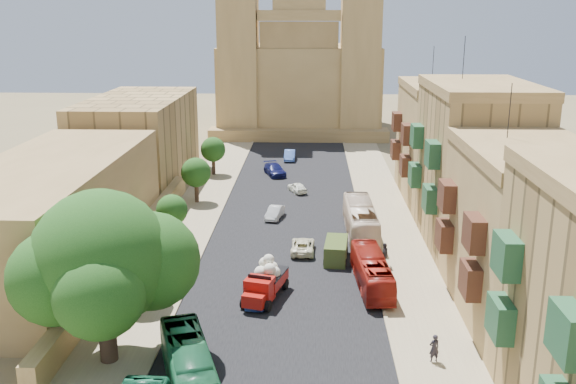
# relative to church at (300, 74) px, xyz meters

# --- Properties ---
(road_surface) EXTENTS (14.00, 140.00, 0.01)m
(road_surface) POSITION_rel_church_xyz_m (0.00, -48.61, -9.51)
(road_surface) COLOR black
(road_surface) RESTS_ON ground
(sidewalk_east) EXTENTS (5.00, 140.00, 0.01)m
(sidewalk_east) POSITION_rel_church_xyz_m (9.50, -48.61, -9.51)
(sidewalk_east) COLOR #928160
(sidewalk_east) RESTS_ON ground
(sidewalk_west) EXTENTS (5.00, 140.00, 0.01)m
(sidewalk_west) POSITION_rel_church_xyz_m (-9.50, -48.61, -9.51)
(sidewalk_west) COLOR #928160
(sidewalk_west) RESTS_ON ground
(kerb_east) EXTENTS (0.25, 140.00, 0.12)m
(kerb_east) POSITION_rel_church_xyz_m (7.00, -48.61, -9.46)
(kerb_east) COLOR #928160
(kerb_east) RESTS_ON ground
(kerb_west) EXTENTS (0.25, 140.00, 0.12)m
(kerb_west) POSITION_rel_church_xyz_m (-7.00, -48.61, -9.46)
(kerb_west) COLOR #928160
(kerb_west) RESTS_ON ground
(townhouse_b) EXTENTS (9.00, 14.00, 14.90)m
(townhouse_b) POSITION_rel_church_xyz_m (15.95, -67.61, -3.86)
(townhouse_b) COLOR #9C7B46
(townhouse_b) RESTS_ON ground
(townhouse_c) EXTENTS (9.00, 14.00, 17.40)m
(townhouse_c) POSITION_rel_church_xyz_m (15.95, -53.61, -2.61)
(townhouse_c) COLOR #A6834B
(townhouse_c) RESTS_ON ground
(townhouse_d) EXTENTS (9.00, 14.00, 15.90)m
(townhouse_d) POSITION_rel_church_xyz_m (15.95, -39.61, -3.36)
(townhouse_d) COLOR #9C7B46
(townhouse_d) RESTS_ON ground
(west_wall) EXTENTS (1.00, 40.00, 1.80)m
(west_wall) POSITION_rel_church_xyz_m (-12.50, -58.61, -8.62)
(west_wall) COLOR #9C7B46
(west_wall) RESTS_ON ground
(west_building_low) EXTENTS (10.00, 28.00, 8.40)m
(west_building_low) POSITION_rel_church_xyz_m (-18.00, -60.61, -5.32)
(west_building_low) COLOR olive
(west_building_low) RESTS_ON ground
(west_building_mid) EXTENTS (10.00, 22.00, 10.00)m
(west_building_mid) POSITION_rel_church_xyz_m (-18.00, -34.61, -4.52)
(west_building_mid) COLOR #A6834B
(west_building_mid) RESTS_ON ground
(church) EXTENTS (28.00, 22.50, 36.30)m
(church) POSITION_rel_church_xyz_m (0.00, 0.00, 0.00)
(church) COLOR #9C7B46
(church) RESTS_ON ground
(ficus_tree) EXTENTS (10.13, 9.32, 10.13)m
(ficus_tree) POSITION_rel_church_xyz_m (-9.41, -74.61, -3.53)
(ficus_tree) COLOR #3A281D
(ficus_tree) RESTS_ON ground
(street_tree_a) EXTENTS (3.61, 3.61, 5.55)m
(street_tree_a) POSITION_rel_church_xyz_m (-10.00, -66.61, -5.79)
(street_tree_a) COLOR #3A281D
(street_tree_a) RESTS_ON ground
(street_tree_b) EXTENTS (2.73, 2.73, 4.20)m
(street_tree_b) POSITION_rel_church_xyz_m (-10.00, -54.61, -6.71)
(street_tree_b) COLOR #3A281D
(street_tree_b) RESTS_ON ground
(street_tree_c) EXTENTS (3.11, 3.11, 4.78)m
(street_tree_c) POSITION_rel_church_xyz_m (-10.00, -42.61, -6.32)
(street_tree_c) COLOR #3A281D
(street_tree_c) RESTS_ON ground
(street_tree_d) EXTENTS (3.04, 3.04, 4.68)m
(street_tree_d) POSITION_rel_church_xyz_m (-10.00, -30.61, -6.39)
(street_tree_d) COLOR #3A281D
(street_tree_d) RESTS_ON ground
(red_truck) EXTENTS (3.19, 5.41, 3.00)m
(red_truck) POSITION_rel_church_xyz_m (-1.11, -66.02, -8.20)
(red_truck) COLOR #A3130C
(red_truck) RESTS_ON ground
(olive_pickup) EXTENTS (2.12, 4.09, 1.63)m
(olive_pickup) POSITION_rel_church_xyz_m (4.09, -58.61, -8.72)
(olive_pickup) COLOR #3D501E
(olive_pickup) RESTS_ON ground
(bus_green_north) EXTENTS (4.99, 9.47, 2.58)m
(bus_green_north) POSITION_rel_church_xyz_m (-4.24, -77.61, -8.23)
(bus_green_north) COLOR #1E663D
(bus_green_north) RESTS_ON ground
(bus_red_east) EXTENTS (2.61, 8.73, 2.40)m
(bus_red_east) POSITION_rel_church_xyz_m (6.50, -63.77, -8.32)
(bus_red_east) COLOR maroon
(bus_red_east) RESTS_ON ground
(bus_cream_east) EXTENTS (2.63, 10.42, 2.89)m
(bus_cream_east) POSITION_rel_church_xyz_m (6.50, -52.38, -8.07)
(bus_cream_east) COLOR beige
(bus_cream_east) RESTS_ON ground
(car_blue_a) EXTENTS (1.71, 3.62, 1.19)m
(car_blue_a) POSITION_rel_church_xyz_m (-1.56, -66.82, -8.92)
(car_blue_a) COLOR blue
(car_blue_a) RESTS_ON ground
(car_white_a) EXTENTS (1.87, 3.66, 1.15)m
(car_white_a) POSITION_rel_church_xyz_m (-1.47, -47.86, -8.94)
(car_white_a) COLOR silver
(car_white_a) RESTS_ON ground
(car_cream) EXTENTS (1.97, 4.12, 1.13)m
(car_cream) POSITION_rel_church_xyz_m (1.39, -56.93, -8.95)
(car_cream) COLOR beige
(car_cream) RESTS_ON ground
(car_dkblue) EXTENTS (3.37, 5.15, 1.39)m
(car_dkblue) POSITION_rel_church_xyz_m (-2.44, -30.70, -8.82)
(car_dkblue) COLOR #0C1042
(car_dkblue) RESTS_ON ground
(car_white_b) EXTENTS (2.51, 3.54, 1.12)m
(car_white_b) POSITION_rel_church_xyz_m (0.50, -38.39, -8.96)
(car_white_b) COLOR white
(car_white_b) RESTS_ON ground
(car_blue_b) EXTENTS (1.44, 4.07, 1.34)m
(car_blue_b) POSITION_rel_church_xyz_m (-0.89, -22.23, -8.85)
(car_blue_b) COLOR #4C75D2
(car_blue_b) RESTS_ON ground
(pedestrian_a) EXTENTS (0.72, 0.58, 1.71)m
(pedestrian_a) POSITION_rel_church_xyz_m (9.14, -74.13, -8.66)
(pedestrian_a) COLOR black
(pedestrian_a) RESTS_ON ground
(pedestrian_c) EXTENTS (0.91, 1.26, 1.98)m
(pedestrian_c) POSITION_rel_church_xyz_m (7.87, -59.90, -8.53)
(pedestrian_c) COLOR #333339
(pedestrian_c) RESTS_ON ground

